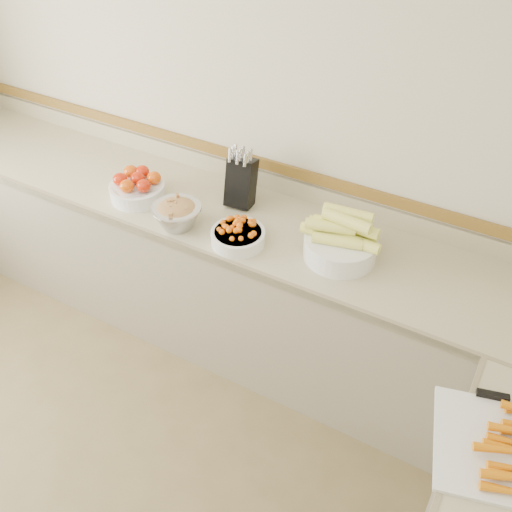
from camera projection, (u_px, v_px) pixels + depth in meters
The scene contains 7 objects.
back_wall at pixel (259, 118), 2.89m from camera, with size 4.00×4.00×0.00m, color beige.
counter_back at pixel (230, 278), 3.21m from camera, with size 4.00×0.65×1.08m.
knife_block at pixel (241, 181), 2.92m from camera, with size 0.15×0.18×0.33m.
tomato_bowl at pixel (137, 187), 3.01m from camera, with size 0.30×0.30×0.14m.
cherry_tomato_bowl at pixel (238, 234), 2.72m from camera, with size 0.26×0.26×0.15m.
corn_bowl at pixel (341, 241), 2.61m from camera, with size 0.38×0.34×0.25m.
rhubarb_bowl at pixel (177, 214), 2.81m from camera, with size 0.25×0.25×0.14m.
Camera 1 is at (1.30, -0.33, 2.61)m, focal length 40.00 mm.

